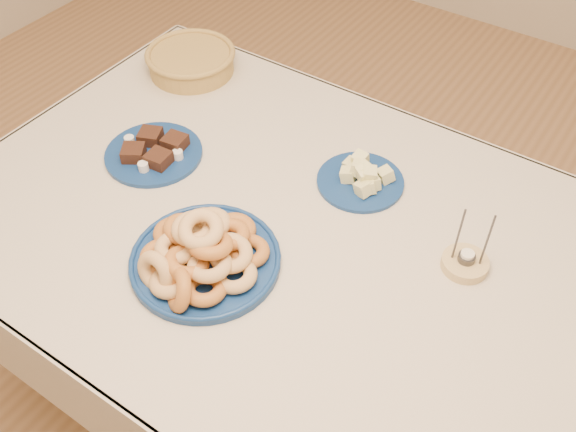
{
  "coord_description": "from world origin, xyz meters",
  "views": [
    {
      "loc": [
        0.54,
        -0.84,
        1.85
      ],
      "look_at": [
        0.0,
        -0.05,
        0.85
      ],
      "focal_mm": 40.0,
      "sensor_mm": 36.0,
      "label": 1
    }
  ],
  "objects_px": {
    "dining_table": "(300,262)",
    "wicker_basket": "(191,60)",
    "donut_platter": "(202,254)",
    "candle_holder": "(465,262)",
    "melon_plate": "(362,178)",
    "brownie_plate": "(154,152)"
  },
  "relations": [
    {
      "from": "donut_platter",
      "to": "wicker_basket",
      "type": "relative_size",
      "value": 1.25
    },
    {
      "from": "donut_platter",
      "to": "wicker_basket",
      "type": "bearing_deg",
      "value": 131.87
    },
    {
      "from": "brownie_plate",
      "to": "candle_holder",
      "type": "relative_size",
      "value": 1.93
    },
    {
      "from": "candle_holder",
      "to": "wicker_basket",
      "type": "bearing_deg",
      "value": 165.61
    },
    {
      "from": "wicker_basket",
      "to": "candle_holder",
      "type": "distance_m",
      "value": 1.02
    },
    {
      "from": "melon_plate",
      "to": "wicker_basket",
      "type": "bearing_deg",
      "value": 167.5
    },
    {
      "from": "melon_plate",
      "to": "brownie_plate",
      "type": "relative_size",
      "value": 0.85
    },
    {
      "from": "brownie_plate",
      "to": "candle_holder",
      "type": "distance_m",
      "value": 0.83
    },
    {
      "from": "brownie_plate",
      "to": "wicker_basket",
      "type": "height_order",
      "value": "wicker_basket"
    },
    {
      "from": "donut_platter",
      "to": "melon_plate",
      "type": "xyz_separation_m",
      "value": [
        0.16,
        0.42,
        -0.02
      ]
    },
    {
      "from": "dining_table",
      "to": "brownie_plate",
      "type": "distance_m",
      "value": 0.48
    },
    {
      "from": "dining_table",
      "to": "brownie_plate",
      "type": "relative_size",
      "value": 5.16
    },
    {
      "from": "brownie_plate",
      "to": "wicker_basket",
      "type": "relative_size",
      "value": 1.02
    },
    {
      "from": "wicker_basket",
      "to": "candle_holder",
      "type": "height_order",
      "value": "candle_holder"
    },
    {
      "from": "dining_table",
      "to": "candle_holder",
      "type": "xyz_separation_m",
      "value": [
        0.35,
        0.12,
        0.12
      ]
    },
    {
      "from": "donut_platter",
      "to": "candle_holder",
      "type": "xyz_separation_m",
      "value": [
        0.48,
        0.32,
        -0.02
      ]
    },
    {
      "from": "dining_table",
      "to": "melon_plate",
      "type": "distance_m",
      "value": 0.26
    },
    {
      "from": "donut_platter",
      "to": "candle_holder",
      "type": "distance_m",
      "value": 0.57
    },
    {
      "from": "brownie_plate",
      "to": "melon_plate",
      "type": "bearing_deg",
      "value": 22.57
    },
    {
      "from": "dining_table",
      "to": "brownie_plate",
      "type": "height_order",
      "value": "brownie_plate"
    },
    {
      "from": "candle_holder",
      "to": "melon_plate",
      "type": "bearing_deg",
      "value": 161.73
    },
    {
      "from": "dining_table",
      "to": "wicker_basket",
      "type": "xyz_separation_m",
      "value": [
        -0.64,
        0.37,
        0.14
      ]
    }
  ]
}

